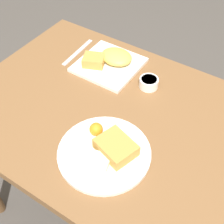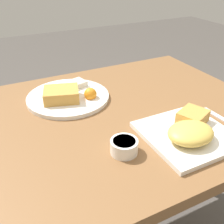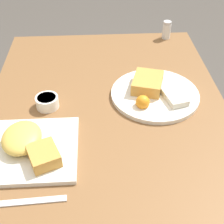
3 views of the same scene
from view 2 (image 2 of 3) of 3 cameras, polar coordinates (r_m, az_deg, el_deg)
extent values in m
cube|color=brown|center=(0.85, -1.23, -1.67)|extent=(1.07, 0.76, 0.04)
cylinder|color=brown|center=(1.48, 10.22, -2.96)|extent=(0.05, 0.05, 0.68)
cube|color=white|center=(0.76, 15.98, -4.71)|extent=(0.23, 0.23, 0.01)
ellipsoid|color=#E5BC51|center=(0.72, 16.75, -4.40)|extent=(0.13, 0.11, 0.04)
cube|color=gold|center=(0.80, 17.15, -1.03)|extent=(0.10, 0.10, 0.04)
cylinder|color=white|center=(0.94, -9.51, 3.21)|extent=(0.29, 0.29, 0.01)
cube|color=gold|center=(0.90, -10.96, 3.77)|extent=(0.14, 0.12, 0.04)
cube|color=beige|center=(0.98, -9.33, 5.57)|extent=(0.14, 0.09, 0.02)
sphere|color=orange|center=(0.91, -4.73, 3.91)|extent=(0.04, 0.04, 0.04)
cylinder|color=white|center=(0.67, 2.65, -7.52)|extent=(0.07, 0.07, 0.04)
cylinder|color=beige|center=(0.66, 2.68, -6.40)|extent=(0.06, 0.06, 0.00)
camera|label=1|loc=(1.31, -41.01, 41.10)|focal=50.00mm
camera|label=3|loc=(1.22, 40.11, 33.66)|focal=50.00mm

